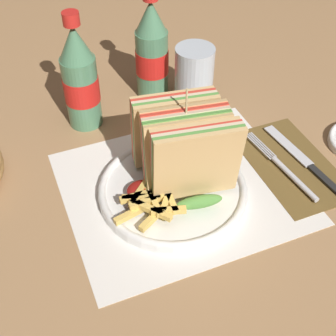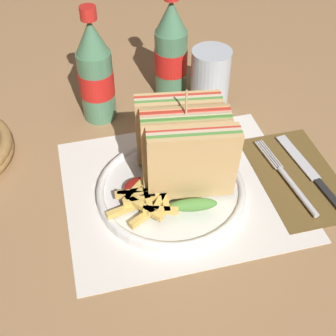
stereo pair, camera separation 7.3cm
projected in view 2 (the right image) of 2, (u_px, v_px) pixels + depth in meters
ground_plane at (162, 205)px, 0.73m from camera, size 4.00×4.00×0.00m
placemat at (180, 189)px, 0.75m from camera, size 0.37×0.32×0.00m
plate_main at (171, 190)px, 0.74m from camera, size 0.23×0.23×0.02m
club_sandwich at (185, 149)px, 0.70m from camera, size 0.14×0.16×0.17m
fries_pile at (147, 200)px, 0.69m from camera, size 0.13×0.09×0.02m
ketchup_blob at (139, 187)px, 0.72m from camera, size 0.05×0.04×0.02m
napkin at (297, 176)px, 0.77m from camera, size 0.13×0.22×0.00m
fork at (291, 183)px, 0.75m from camera, size 0.03×0.18×0.01m
knife at (311, 173)px, 0.77m from camera, size 0.03×0.19×0.00m
coke_bottle_near at (96, 73)px, 0.83m from camera, size 0.06×0.06×0.22m
coke_bottle_far at (171, 52)px, 0.88m from camera, size 0.06×0.06×0.22m
glass_near at (210, 82)px, 0.86m from camera, size 0.07×0.07×0.13m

